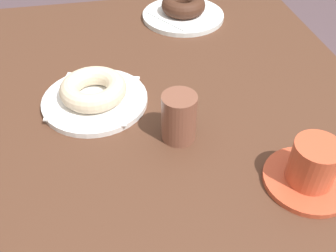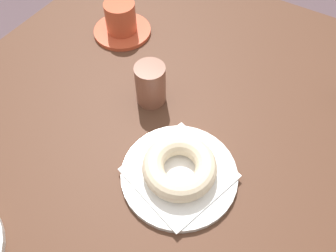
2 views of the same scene
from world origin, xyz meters
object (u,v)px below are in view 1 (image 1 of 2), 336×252
Objects in this scene: plate_chocolate_ring at (183,16)px; coffee_cup at (312,168)px; plate_sugar_ring at (95,100)px; sugar_jar at (179,117)px; donut_chocolate_ring at (183,5)px; donut_sugar_ring at (93,89)px.

plate_chocolate_ring is 1.55× the size of coffee_cup.
plate_sugar_ring is 2.31× the size of sugar_jar.
donut_sugar_ring is at bearing 142.09° from donut_chocolate_ring.
donut_sugar_ring is 0.92× the size of coffee_cup.
donut_chocolate_ring is at bearing -13.80° from sugar_jar.
sugar_jar is (0.13, 0.17, 0.01)m from coffee_cup.
donut_chocolate_ring is 0.39m from plate_sugar_ring.
donut_chocolate_ring is at bearing 6.46° from coffee_cup.
sugar_jar is at bearing 51.23° from coffee_cup.
sugar_jar is (-0.42, 0.10, 0.04)m from plate_chocolate_ring.
sugar_jar is at bearing -131.82° from donut_sugar_ring.
coffee_cup is (-0.25, -0.30, 0.03)m from plate_sugar_ring.
coffee_cup reaches higher than donut_chocolate_ring.
plate_chocolate_ring is at bearing -37.91° from plate_sugar_ring.
plate_chocolate_ring is 0.39m from plate_sugar_ring.
coffee_cup is 1.56× the size of sugar_jar.
sugar_jar reaches higher than plate_chocolate_ring.
donut_sugar_ring is 1.44× the size of sugar_jar.
sugar_jar is at bearing -131.82° from plate_sugar_ring.
donut_chocolate_ring is 0.44m from sugar_jar.
coffee_cup is (-0.25, -0.30, -0.00)m from donut_sugar_ring.
plate_chocolate_ring is 2.42× the size of sugar_jar.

